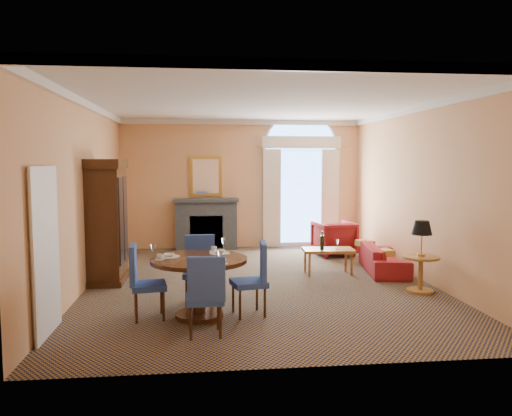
{
  "coord_description": "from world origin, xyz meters",
  "views": [
    {
      "loc": [
        -1.04,
        -8.76,
        2.18
      ],
      "look_at": [
        0.0,
        0.5,
        1.3
      ],
      "focal_mm": 35.0,
      "sensor_mm": 36.0,
      "label": 1
    }
  ],
  "objects": [
    {
      "name": "ground",
      "position": [
        0.0,
        0.0,
        0.0
      ],
      "size": [
        7.5,
        7.5,
        0.0
      ],
      "primitive_type": "plane",
      "color": "#131A3B",
      "rests_on": "ground"
    },
    {
      "name": "dining_chair_south",
      "position": [
        -0.99,
        -2.73,
        0.59
      ],
      "size": [
        0.49,
        0.51,
        1.04
      ],
      "rotation": [
        0.0,
        0.0,
        0.04
      ],
      "color": "#264497",
      "rests_on": "ground"
    },
    {
      "name": "room_envelope",
      "position": [
        -0.03,
        0.67,
        2.51
      ],
      "size": [
        6.04,
        7.52,
        3.45
      ],
      "color": "tan",
      "rests_on": "ground"
    },
    {
      "name": "coffee_table",
      "position": [
        1.4,
        0.52,
        0.46
      ],
      "size": [
        1.01,
        0.6,
        0.85
      ],
      "rotation": [
        0.0,
        0.0,
        -0.07
      ],
      "color": "#A87432",
      "rests_on": "ground"
    },
    {
      "name": "sofa",
      "position": [
        2.55,
        0.59,
        0.26
      ],
      "size": [
        0.96,
        1.87,
        0.52
      ],
      "primitive_type": "imported",
      "rotation": [
        0.0,
        0.0,
        1.42
      ],
      "color": "maroon",
      "rests_on": "ground"
    },
    {
      "name": "armchair",
      "position": [
        2.02,
        2.38,
        0.4
      ],
      "size": [
        0.96,
        0.98,
        0.8
      ],
      "primitive_type": "imported",
      "rotation": [
        0.0,
        0.0,
        3.28
      ],
      "color": "maroon",
      "rests_on": "ground"
    },
    {
      "name": "dining_chair_east",
      "position": [
        -0.27,
        -1.88,
        0.59
      ],
      "size": [
        0.54,
        0.54,
        1.04
      ],
      "rotation": [
        0.0,
        0.0,
        1.77
      ],
      "color": "#264497",
      "rests_on": "ground"
    },
    {
      "name": "dining_chair_north",
      "position": [
        -1.06,
        -1.14,
        0.59
      ],
      "size": [
        0.52,
        0.52,
        1.04
      ],
      "rotation": [
        0.0,
        0.0,
        3.01
      ],
      "color": "#264497",
      "rests_on": "ground"
    },
    {
      "name": "dining_table",
      "position": [
        -1.07,
        -1.93,
        0.61
      ],
      "size": [
        1.34,
        1.34,
        1.04
      ],
      "color": "black",
      "rests_on": "ground"
    },
    {
      "name": "armoire",
      "position": [
        -2.72,
        0.4,
        1.07
      ],
      "size": [
        0.63,
        1.13,
        2.21
      ],
      "color": "black",
      "rests_on": "ground"
    },
    {
      "name": "side_table",
      "position": [
        2.6,
        -0.95,
        0.74
      ],
      "size": [
        0.61,
        0.61,
        1.17
      ],
      "color": "#A87432",
      "rests_on": "ground"
    },
    {
      "name": "dining_chair_west",
      "position": [
        -1.86,
        -1.88,
        0.59
      ],
      "size": [
        0.52,
        0.52,
        1.04
      ],
      "rotation": [
        0.0,
        0.0,
        -1.42
      ],
      "color": "#264497",
      "rests_on": "ground"
    }
  ]
}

